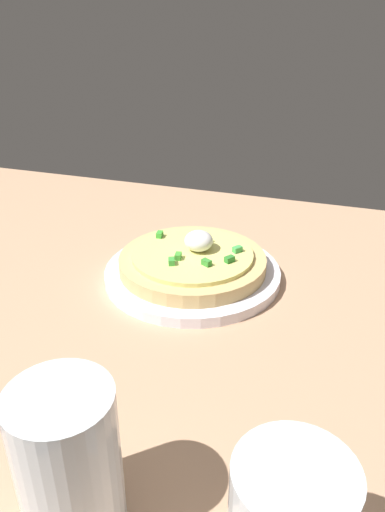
% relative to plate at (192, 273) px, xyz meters
% --- Properties ---
extents(dining_table, '(1.18, 0.86, 0.02)m').
position_rel_plate_xyz_m(dining_table, '(0.05, 0.08, -0.02)').
color(dining_table, tan).
rests_on(dining_table, ground).
extents(plate, '(0.25, 0.25, 0.01)m').
position_rel_plate_xyz_m(plate, '(0.00, 0.00, 0.00)').
color(plate, white).
rests_on(plate, dining_table).
extents(pizza, '(0.21, 0.21, 0.05)m').
position_rel_plate_xyz_m(pizza, '(-0.00, -0.00, 0.02)').
color(pizza, tan).
rests_on(pizza, plate).
extents(cup_near, '(0.08, 0.08, 0.12)m').
position_rel_plate_xyz_m(cup_near, '(-0.03, 0.37, 0.05)').
color(cup_near, silver).
rests_on(cup_near, dining_table).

